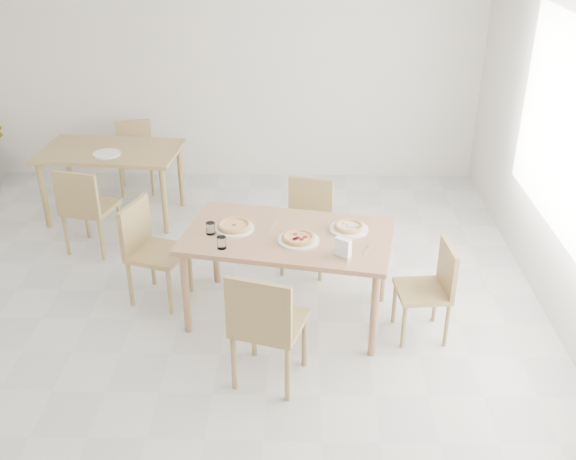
{
  "coord_description": "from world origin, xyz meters",
  "views": [
    {
      "loc": [
        0.98,
        -4.05,
        3.16
      ],
      "look_at": [
        0.88,
        0.53,
        0.78
      ],
      "focal_mm": 42.0,
      "sensor_mm": 36.0,
      "label": 1
    }
  ],
  "objects_px": {
    "chair_north": "(308,218)",
    "second_table": "(111,158)",
    "chair_west": "(149,245)",
    "plate_margherita": "(234,228)",
    "main_table": "(288,243)",
    "plate_pepperoni": "(298,240)",
    "pizza_pepperoni": "(298,238)",
    "chair_back_s": "(85,205)",
    "plate_empty": "(107,154)",
    "tumbler_a": "(211,228)",
    "chair_east": "(433,284)",
    "chair_back_n": "(135,151)",
    "plate_mushroom": "(349,229)",
    "chair_south": "(265,322)",
    "napkin_holder": "(343,248)",
    "pizza_mushroom": "(349,226)",
    "pizza_margherita": "(234,226)",
    "tumbler_b": "(222,243)"
  },
  "relations": [
    {
      "from": "chair_back_s",
      "to": "plate_empty",
      "type": "height_order",
      "value": "chair_back_s"
    },
    {
      "from": "chair_east",
      "to": "plate_margherita",
      "type": "height_order",
      "value": "chair_east"
    },
    {
      "from": "plate_pepperoni",
      "to": "pizza_pepperoni",
      "type": "height_order",
      "value": "pizza_pepperoni"
    },
    {
      "from": "chair_south",
      "to": "plate_mushroom",
      "type": "xyz_separation_m",
      "value": [
        0.61,
        0.94,
        0.23
      ]
    },
    {
      "from": "plate_mushroom",
      "to": "pizza_mushroom",
      "type": "height_order",
      "value": "pizza_mushroom"
    },
    {
      "from": "pizza_pepperoni",
      "to": "tumbler_a",
      "type": "distance_m",
      "value": 0.69
    },
    {
      "from": "plate_pepperoni",
      "to": "tumbler_a",
      "type": "bearing_deg",
      "value": 170.88
    },
    {
      "from": "chair_east",
      "to": "napkin_holder",
      "type": "relative_size",
      "value": 5.33
    },
    {
      "from": "chair_west",
      "to": "second_table",
      "type": "bearing_deg",
      "value": 41.95
    },
    {
      "from": "pizza_pepperoni",
      "to": "tumbler_a",
      "type": "relative_size",
      "value": 2.76
    },
    {
      "from": "tumbler_b",
      "to": "chair_back_s",
      "type": "relative_size",
      "value": 0.11
    },
    {
      "from": "plate_margherita",
      "to": "napkin_holder",
      "type": "distance_m",
      "value": 0.92
    },
    {
      "from": "main_table",
      "to": "napkin_holder",
      "type": "relative_size",
      "value": 11.8
    },
    {
      "from": "chair_east",
      "to": "plate_margherita",
      "type": "distance_m",
      "value": 1.58
    },
    {
      "from": "chair_north",
      "to": "pizza_margherita",
      "type": "distance_m",
      "value": 1.0
    },
    {
      "from": "plate_margherita",
      "to": "tumbler_b",
      "type": "height_order",
      "value": "tumbler_b"
    },
    {
      "from": "pizza_margherita",
      "to": "pizza_mushroom",
      "type": "bearing_deg",
      "value": 0.2
    },
    {
      "from": "napkin_holder",
      "to": "chair_west",
      "type": "bearing_deg",
      "value": -165.46
    },
    {
      "from": "napkin_holder",
      "to": "second_table",
      "type": "height_order",
      "value": "napkin_holder"
    },
    {
      "from": "chair_east",
      "to": "pizza_pepperoni",
      "type": "xyz_separation_m",
      "value": [
        -1.02,
        0.11,
        0.33
      ]
    },
    {
      "from": "chair_back_n",
      "to": "pizza_margherita",
      "type": "bearing_deg",
      "value": -73.02
    },
    {
      "from": "chair_south",
      "to": "plate_margherita",
      "type": "height_order",
      "value": "chair_south"
    },
    {
      "from": "plate_margherita",
      "to": "chair_west",
      "type": "bearing_deg",
      "value": 166.25
    },
    {
      "from": "plate_pepperoni",
      "to": "chair_south",
      "type": "bearing_deg",
      "value": -106.31
    },
    {
      "from": "plate_mushroom",
      "to": "chair_back_s",
      "type": "height_order",
      "value": "chair_back_s"
    },
    {
      "from": "main_table",
      "to": "chair_north",
      "type": "height_order",
      "value": "chair_north"
    },
    {
      "from": "chair_west",
      "to": "chair_back_s",
      "type": "xyz_separation_m",
      "value": [
        -0.75,
        0.76,
        0.0
      ]
    },
    {
      "from": "chair_east",
      "to": "chair_back_n",
      "type": "distance_m",
      "value": 4.0
    },
    {
      "from": "main_table",
      "to": "chair_east",
      "type": "distance_m",
      "value": 1.15
    },
    {
      "from": "chair_back_n",
      "to": "pizza_mushroom",
      "type": "bearing_deg",
      "value": -59.44
    },
    {
      "from": "main_table",
      "to": "second_table",
      "type": "xyz_separation_m",
      "value": [
        -1.85,
        1.81,
        -0.01
      ]
    },
    {
      "from": "pizza_pepperoni",
      "to": "tumbler_a",
      "type": "xyz_separation_m",
      "value": [
        -0.68,
        0.11,
        0.01
      ]
    },
    {
      "from": "chair_south",
      "to": "plate_pepperoni",
      "type": "relative_size",
      "value": 2.94
    },
    {
      "from": "pizza_margherita",
      "to": "tumbler_b",
      "type": "bearing_deg",
      "value": -101.74
    },
    {
      "from": "chair_south",
      "to": "plate_mushroom",
      "type": "distance_m",
      "value": 1.14
    },
    {
      "from": "chair_west",
      "to": "chair_back_n",
      "type": "relative_size",
      "value": 1.1
    },
    {
      "from": "chair_north",
      "to": "plate_empty",
      "type": "bearing_deg",
      "value": 170.34
    },
    {
      "from": "tumbler_a",
      "to": "pizza_pepperoni",
      "type": "bearing_deg",
      "value": -9.12
    },
    {
      "from": "plate_margherita",
      "to": "pizza_mushroom",
      "type": "height_order",
      "value": "pizza_mushroom"
    },
    {
      "from": "chair_north",
      "to": "plate_margherita",
      "type": "distance_m",
      "value": 1.0
    },
    {
      "from": "pizza_margherita",
      "to": "chair_east",
      "type": "bearing_deg",
      "value": -11.22
    },
    {
      "from": "pizza_pepperoni",
      "to": "main_table",
      "type": "bearing_deg",
      "value": 124.87
    },
    {
      "from": "chair_south",
      "to": "tumbler_b",
      "type": "bearing_deg",
      "value": -43.83
    },
    {
      "from": "tumbler_a",
      "to": "plate_empty",
      "type": "height_order",
      "value": "tumbler_a"
    },
    {
      "from": "chair_back_s",
      "to": "plate_empty",
      "type": "relative_size",
      "value": 3.18
    },
    {
      "from": "main_table",
      "to": "chair_back_s",
      "type": "xyz_separation_m",
      "value": [
        -1.9,
        1.01,
        -0.17
      ]
    },
    {
      "from": "main_table",
      "to": "pizza_pepperoni",
      "type": "relative_size",
      "value": 6.64
    },
    {
      "from": "chair_north",
      "to": "second_table",
      "type": "bearing_deg",
      "value": 166.79
    },
    {
      "from": "plate_margherita",
      "to": "second_table",
      "type": "relative_size",
      "value": 0.21
    },
    {
      "from": "chair_north",
      "to": "chair_west",
      "type": "bearing_deg",
      "value": -143.42
    }
  ]
}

